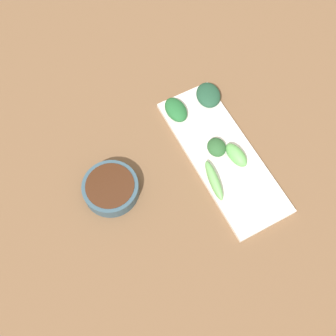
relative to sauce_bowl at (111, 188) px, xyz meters
name	(u,v)px	position (x,y,z in m)	size (l,w,h in m)	color
tabletop	(182,170)	(0.16, -0.02, -0.03)	(2.10, 2.10, 0.02)	brown
sauce_bowl	(111,188)	(0.00, 0.00, 0.00)	(0.12, 0.12, 0.03)	#314B58
serving_plate	(222,155)	(0.25, -0.04, -0.01)	(0.14, 0.37, 0.01)	silver
broccoli_stalk_0	(214,180)	(0.20, -0.09, 0.01)	(0.02, 0.09, 0.03)	#67AB5A
broccoli_leafy_1	(176,110)	(0.21, 0.10, 0.01)	(0.05, 0.07, 0.03)	#205D2D
broccoli_stalk_2	(236,155)	(0.27, -0.06, 0.01)	(0.03, 0.06, 0.03)	#5DA652
broccoli_leafy_3	(217,147)	(0.24, -0.02, 0.01)	(0.04, 0.05, 0.03)	#28542A
broccoli_leafy_4	(208,95)	(0.30, 0.11, 0.01)	(0.06, 0.07, 0.03)	#1D442E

